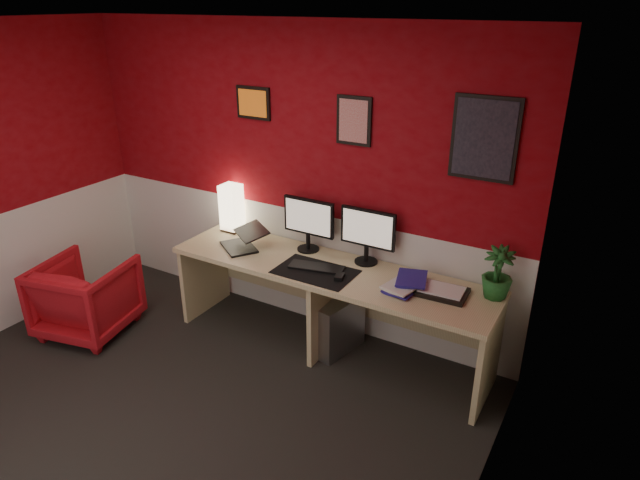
{
  "coord_description": "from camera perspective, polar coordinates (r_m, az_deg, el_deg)",
  "views": [
    {
      "loc": [
        2.41,
        -1.91,
        2.63
      ],
      "look_at": [
        0.6,
        1.21,
        1.05
      ],
      "focal_mm": 31.12,
      "sensor_mm": 36.0,
      "label": 1
    }
  ],
  "objects": [
    {
      "name": "book_middle",
      "position": [
        4.01,
        7.34,
        -4.17
      ],
      "size": [
        0.27,
        0.33,
        0.02
      ],
      "primitive_type": "imported",
      "rotation": [
        0.0,
        0.0,
        -0.23
      ],
      "color": "silver",
      "rests_on": "book_bottom"
    },
    {
      "name": "wall_back",
      "position": [
        4.59,
        -3.07,
        6.17
      ],
      "size": [
        4.0,
        0.01,
        2.5
      ],
      "primitive_type": "cube",
      "color": "maroon",
      "rests_on": "ground"
    },
    {
      "name": "desk",
      "position": [
        4.42,
        0.83,
        -7.14
      ],
      "size": [
        2.6,
        0.65,
        0.73
      ],
      "primitive_type": "cube",
      "color": "tan",
      "rests_on": "ground"
    },
    {
      "name": "shoji_lamp",
      "position": [
        4.92,
        -9.06,
        3.17
      ],
      "size": [
        0.16,
        0.16,
        0.4
      ],
      "primitive_type": "cube",
      "color": "#FFE5B2",
      "rests_on": "desk"
    },
    {
      "name": "zen_tray",
      "position": [
        3.97,
        12.4,
        -5.24
      ],
      "size": [
        0.36,
        0.27,
        0.03
      ],
      "primitive_type": "cube",
      "rotation": [
        0.0,
        0.0,
        0.05
      ],
      "color": "black",
      "rests_on": "desk"
    },
    {
      "name": "wall_right",
      "position": [
        2.39,
        15.01,
        -12.52
      ],
      "size": [
        0.01,
        3.5,
        2.5
      ],
      "primitive_type": "cube",
      "color": "maroon",
      "rests_on": "ground"
    },
    {
      "name": "armchair",
      "position": [
        5.08,
        -22.88,
        -5.41
      ],
      "size": [
        0.82,
        0.83,
        0.64
      ],
      "primitive_type": "imported",
      "rotation": [
        0.0,
        0.0,
        3.36
      ],
      "color": "red",
      "rests_on": "ground"
    },
    {
      "name": "ceiling",
      "position": [
        3.08,
        -22.83,
        19.58
      ],
      "size": [
        4.0,
        3.5,
        0.01
      ],
      "primitive_type": "cube",
      "color": "white",
      "rests_on": "ground"
    },
    {
      "name": "monitor_right",
      "position": [
        4.23,
        4.88,
        1.23
      ],
      "size": [
        0.45,
        0.06,
        0.58
      ],
      "primitive_type": "cube",
      "color": "black",
      "rests_on": "desk"
    },
    {
      "name": "pc_tower",
      "position": [
        4.48,
        1.88,
        -8.75
      ],
      "size": [
        0.28,
        0.48,
        0.45
      ],
      "primitive_type": "cube",
      "rotation": [
        0.0,
        0.0,
        -0.2
      ],
      "color": "#99999E",
      "rests_on": "ground"
    },
    {
      "name": "laptop",
      "position": [
        4.58,
        -8.41,
        0.43
      ],
      "size": [
        0.4,
        0.38,
        0.22
      ],
      "primitive_type": "cube",
      "rotation": [
        0.0,
        0.0,
        -0.59
      ],
      "color": "black",
      "rests_on": "desk"
    },
    {
      "name": "desk_mat",
      "position": [
        4.18,
        -0.48,
        -3.27
      ],
      "size": [
        0.6,
        0.38,
        0.01
      ],
      "primitive_type": "cube",
      "color": "black",
      "rests_on": "desk"
    },
    {
      "name": "book_top",
      "position": [
        4.01,
        7.91,
        -3.84
      ],
      "size": [
        0.28,
        0.33,
        0.03
      ],
      "primitive_type": "imported",
      "rotation": [
        0.0,
        0.0,
        0.28
      ],
      "color": "navy",
      "rests_on": "book_middle"
    },
    {
      "name": "monitor_left",
      "position": [
        4.43,
        -1.25,
        2.4
      ],
      "size": [
        0.45,
        0.06,
        0.58
      ],
      "primitive_type": "cube",
      "color": "black",
      "rests_on": "desk"
    },
    {
      "name": "art_center",
      "position": [
        4.16,
        3.51,
        12.14
      ],
      "size": [
        0.28,
        0.02,
        0.36
      ],
      "primitive_type": "cube",
      "color": "red",
      "rests_on": "wall_back"
    },
    {
      "name": "potted_plant",
      "position": [
        3.95,
        17.8,
        -3.24
      ],
      "size": [
        0.24,
        0.24,
        0.37
      ],
      "primitive_type": "imported",
      "rotation": [
        0.0,
        0.0,
        0.15
      ],
      "color": "#19591E",
      "rests_on": "desk"
    },
    {
      "name": "art_left",
      "position": [
        4.62,
        -6.87,
        13.82
      ],
      "size": [
        0.32,
        0.02,
        0.26
      ],
      "primitive_type": "cube",
      "color": "orange",
      "rests_on": "wall_back"
    },
    {
      "name": "keyboard",
      "position": [
        4.22,
        -0.35,
        -2.81
      ],
      "size": [
        0.44,
        0.23,
        0.02
      ],
      "primitive_type": "cube",
      "rotation": [
        0.0,
        0.0,
        0.23
      ],
      "color": "black",
      "rests_on": "desk_mat"
    },
    {
      "name": "mouse",
      "position": [
        4.07,
        2.01,
        -3.79
      ],
      "size": [
        0.08,
        0.11,
        0.03
      ],
      "primitive_type": "cube",
      "rotation": [
        0.0,
        0.0,
        0.25
      ],
      "color": "black",
      "rests_on": "desk_mat"
    },
    {
      "name": "art_right",
      "position": [
        3.84,
        16.55,
        9.94
      ],
      "size": [
        0.44,
        0.02,
        0.56
      ],
      "primitive_type": "cube",
      "color": "black",
      "rests_on": "wall_back"
    },
    {
      "name": "book_bottom",
      "position": [
        4.01,
        7.29,
        -4.55
      ],
      "size": [
        0.24,
        0.3,
        0.03
      ],
      "primitive_type": "imported",
      "rotation": [
        0.0,
        0.0,
        -0.14
      ],
      "color": "navy",
      "rests_on": "desk"
    },
    {
      "name": "ground",
      "position": [
        4.04,
        -17.02,
        -18.13
      ],
      "size": [
        4.0,
        3.5,
        0.01
      ],
      "primitive_type": "cube",
      "color": "black",
      "rests_on": "ground"
    },
    {
      "name": "wainscot_back",
      "position": [
        4.87,
        -2.91,
        -2.3
      ],
      "size": [
        4.0,
        0.01,
        1.0
      ],
      "primitive_type": "cube",
      "color": "silver",
      "rests_on": "ground"
    }
  ]
}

